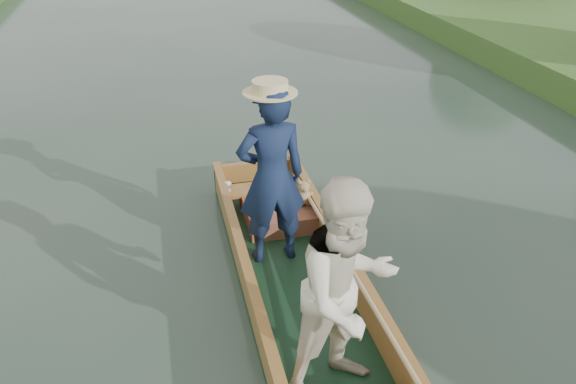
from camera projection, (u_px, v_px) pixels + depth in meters
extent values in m
plane|color=#283D30|center=(302.00, 305.00, 5.54)|extent=(120.00, 120.00, 0.00)
cube|color=#13311B|center=(302.00, 301.00, 5.52)|extent=(1.10, 5.00, 0.08)
cube|color=#9D6730|center=(251.00, 293.00, 5.32)|extent=(0.08, 5.00, 0.32)
cube|color=#9D6730|center=(352.00, 278.00, 5.53)|extent=(0.08, 5.00, 0.32)
cube|color=#9D6730|center=(256.00, 173.00, 7.51)|extent=(1.10, 0.08, 0.32)
cube|color=#9D6730|center=(250.00, 278.00, 5.23)|extent=(0.10, 5.00, 0.04)
cube|color=#9D6730|center=(353.00, 263.00, 5.44)|extent=(0.10, 5.00, 0.04)
cube|color=#9D6730|center=(264.00, 188.00, 7.01)|extent=(0.94, 0.30, 0.05)
imported|color=#131F3D|center=(271.00, 178.00, 5.65)|extent=(0.73, 0.49, 1.94)
cylinder|color=beige|center=(270.00, 89.00, 5.20)|extent=(0.52, 0.52, 0.12)
imported|color=beige|center=(346.00, 293.00, 4.12)|extent=(1.09, 0.96, 1.86)
cube|color=#953630|center=(280.00, 211.00, 6.75)|extent=(0.85, 0.90, 0.22)
sphere|color=tan|center=(304.00, 197.00, 6.61)|extent=(0.19, 0.19, 0.19)
sphere|color=tan|center=(304.00, 187.00, 6.54)|extent=(0.14, 0.14, 0.14)
sphere|color=tan|center=(300.00, 182.00, 6.50)|extent=(0.05, 0.05, 0.05)
sphere|color=tan|center=(308.00, 181.00, 6.52)|extent=(0.05, 0.05, 0.05)
sphere|color=tan|center=(305.00, 190.00, 6.50)|extent=(0.06, 0.06, 0.06)
sphere|color=tan|center=(297.00, 196.00, 6.57)|extent=(0.07, 0.07, 0.07)
sphere|color=tan|center=(311.00, 194.00, 6.60)|extent=(0.07, 0.07, 0.07)
sphere|color=tan|center=(300.00, 204.00, 6.62)|extent=(0.07, 0.07, 0.07)
sphere|color=tan|center=(308.00, 203.00, 6.64)|extent=(0.07, 0.07, 0.07)
cylinder|color=silver|center=(228.00, 190.00, 6.90)|extent=(0.07, 0.07, 0.01)
cylinder|color=silver|center=(228.00, 187.00, 6.88)|extent=(0.01, 0.01, 0.08)
ellipsoid|color=silver|center=(228.00, 183.00, 6.86)|extent=(0.09, 0.09, 0.05)
cylinder|color=tan|center=(343.00, 256.00, 5.48)|extent=(0.04, 3.97, 0.18)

